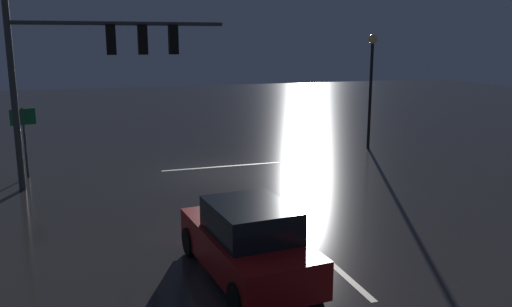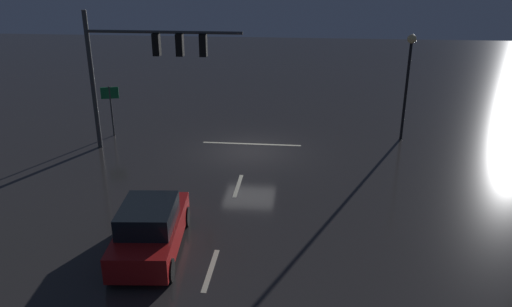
{
  "view_description": "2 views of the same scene",
  "coord_description": "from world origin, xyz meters",
  "px_view_note": "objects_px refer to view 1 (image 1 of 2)",
  "views": [
    {
      "loc": [
        5.27,
        19.61,
        5.14
      ],
      "look_at": [
        -0.12,
        3.07,
        1.39
      ],
      "focal_mm": 37.28,
      "sensor_mm": 36.0,
      "label": 1
    },
    {
      "loc": [
        -2.62,
        22.14,
        8.52
      ],
      "look_at": [
        -0.83,
        4.81,
        1.77
      ],
      "focal_mm": 34.3,
      "sensor_mm": 36.0,
      "label": 2
    }
  ],
  "objects_px": {
    "route_sign": "(24,127)",
    "car_approaching": "(248,242)",
    "street_lamp_left_kerb": "(371,70)",
    "traffic_signal_assembly": "(94,57)"
  },
  "relations": [
    {
      "from": "traffic_signal_assembly",
      "to": "street_lamp_left_kerb",
      "type": "bearing_deg",
      "value": -167.5
    },
    {
      "from": "traffic_signal_assembly",
      "to": "route_sign",
      "type": "height_order",
      "value": "traffic_signal_assembly"
    },
    {
      "from": "street_lamp_left_kerb",
      "to": "route_sign",
      "type": "height_order",
      "value": "street_lamp_left_kerb"
    },
    {
      "from": "traffic_signal_assembly",
      "to": "street_lamp_left_kerb",
      "type": "distance_m",
      "value": 12.85
    },
    {
      "from": "car_approaching",
      "to": "route_sign",
      "type": "distance_m",
      "value": 12.12
    },
    {
      "from": "traffic_signal_assembly",
      "to": "car_approaching",
      "type": "distance_m",
      "value": 10.15
    },
    {
      "from": "traffic_signal_assembly",
      "to": "car_approaching",
      "type": "xyz_separation_m",
      "value": [
        -2.79,
        9.01,
        -3.75
      ]
    },
    {
      "from": "route_sign",
      "to": "car_approaching",
      "type": "bearing_deg",
      "value": 116.62
    },
    {
      "from": "car_approaching",
      "to": "street_lamp_left_kerb",
      "type": "distance_m",
      "value": 15.56
    },
    {
      "from": "street_lamp_left_kerb",
      "to": "route_sign",
      "type": "xyz_separation_m",
      "value": [
        15.14,
        1.0,
        -1.8
      ]
    }
  ]
}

